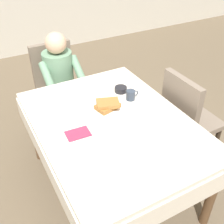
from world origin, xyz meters
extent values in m
plane|color=brown|center=(0.00, 0.00, 0.00)|extent=(14.00, 14.00, 0.00)
cube|color=silver|center=(0.00, 0.00, 0.72)|extent=(1.10, 1.50, 0.04)
cube|color=silver|center=(0.00, -0.76, 0.61)|extent=(1.10, 0.01, 0.18)
cube|color=silver|center=(0.00, 0.76, 0.61)|extent=(1.10, 0.01, 0.18)
cube|color=silver|center=(-0.56, 0.00, 0.61)|extent=(0.01, 1.50, 0.18)
cube|color=silver|center=(0.56, 0.00, 0.61)|extent=(0.01, 1.50, 0.18)
cylinder|color=brown|center=(0.47, -0.67, 0.35)|extent=(0.07, 0.07, 0.70)
cylinder|color=brown|center=(-0.47, 0.67, 0.35)|extent=(0.07, 0.07, 0.70)
cylinder|color=brown|center=(0.47, 0.67, 0.35)|extent=(0.07, 0.07, 0.70)
cube|color=#7A6B5B|center=(-0.06, 1.07, 0.42)|extent=(0.44, 0.44, 0.05)
cube|color=#7A6B5B|center=(-0.06, 1.27, 0.69)|extent=(0.44, 0.06, 0.48)
cylinder|color=#2D2319|center=(0.12, 0.89, 0.20)|extent=(0.04, 0.04, 0.40)
cylinder|color=#2D2319|center=(-0.24, 0.89, 0.20)|extent=(0.04, 0.04, 0.40)
cylinder|color=#2D2319|center=(0.12, 1.25, 0.20)|extent=(0.04, 0.04, 0.40)
cylinder|color=#2D2319|center=(-0.24, 1.25, 0.20)|extent=(0.04, 0.04, 0.40)
cylinder|color=gray|center=(-0.06, 1.05, 0.68)|extent=(0.30, 0.30, 0.46)
sphere|color=#D8AD8C|center=(-0.06, 1.03, 1.02)|extent=(0.21, 0.21, 0.21)
cylinder|color=gray|center=(0.10, 0.91, 0.75)|extent=(0.08, 0.29, 0.23)
cylinder|color=gray|center=(-0.22, 0.91, 0.75)|extent=(0.08, 0.29, 0.23)
cylinder|color=#383D51|center=(0.02, 0.87, 0.23)|extent=(0.10, 0.10, 0.45)
cylinder|color=#383D51|center=(-0.14, 0.87, 0.23)|extent=(0.10, 0.10, 0.45)
cube|color=#7A6B5B|center=(0.87, 0.00, 0.42)|extent=(0.44, 0.44, 0.05)
cube|color=#7A6B5B|center=(0.67, 0.00, 0.69)|extent=(0.06, 0.44, 0.48)
cylinder|color=#2D2319|center=(1.05, 0.18, 0.20)|extent=(0.04, 0.04, 0.40)
cylinder|color=#2D2319|center=(1.05, -0.18, 0.20)|extent=(0.04, 0.04, 0.40)
cylinder|color=#2D2319|center=(0.69, 0.18, 0.20)|extent=(0.04, 0.04, 0.40)
cylinder|color=#2D2319|center=(0.69, -0.18, 0.20)|extent=(0.04, 0.04, 0.40)
cylinder|color=white|center=(0.04, 0.15, 0.75)|extent=(0.28, 0.28, 0.02)
cube|color=#A36B33|center=(0.04, 0.15, 0.77)|extent=(0.21, 0.16, 0.03)
cube|color=#A36B33|center=(0.04, 0.15, 0.80)|extent=(0.21, 0.19, 0.03)
cylinder|color=#333D4C|center=(0.28, 0.19, 0.78)|extent=(0.08, 0.08, 0.08)
torus|color=#333D4C|center=(0.33, 0.19, 0.79)|extent=(0.05, 0.01, 0.05)
cylinder|color=black|center=(0.27, 0.34, 0.76)|extent=(0.11, 0.11, 0.04)
cone|color=silver|center=(-0.19, 0.35, 0.78)|extent=(0.08, 0.08, 0.07)
cube|color=silver|center=(-0.15, 0.13, 0.74)|extent=(0.02, 0.18, 0.00)
cube|color=silver|center=(0.23, 0.13, 0.74)|extent=(0.02, 0.20, 0.00)
cube|color=silver|center=(0.09, -0.18, 0.74)|extent=(0.15, 0.05, 0.00)
cube|color=#8C2D4C|center=(-0.29, -0.02, 0.74)|extent=(0.18, 0.13, 0.01)
camera|label=1|loc=(-0.80, -1.46, 2.01)|focal=44.33mm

